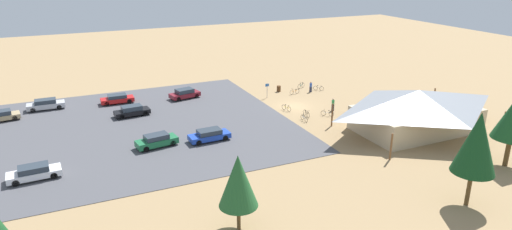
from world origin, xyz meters
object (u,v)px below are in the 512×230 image
(bicycle_white_edge_north, at_px, (327,113))
(car_maroon_near_entry, at_px, (185,94))
(bicycle_green_yard_left, at_px, (432,99))
(bicycle_silver_edge_south, at_px, (319,88))
(bicycle_white_front_row, at_px, (304,118))
(bicycle_purple_yard_front, at_px, (410,98))
(car_tan_inner_stall, at_px, (0,116))
(car_white_front_row, at_px, (34,172))
(pine_center, at_px, (238,181))
(car_green_back_corner, at_px, (157,141))
(trash_bin, at_px, (279,89))
(bicycle_blue_lone_east, at_px, (423,105))
(visitor_crossing_yard, at_px, (311,87))
(car_red_mid_lot, at_px, (117,99))
(bike_pavilion, at_px, (417,108))
(car_silver_second_row, at_px, (46,104))
(visitor_near_lot, at_px, (333,104))
(bicycle_black_mid_cluster, at_px, (306,114))
(car_blue_by_curb, at_px, (209,135))
(pine_west, at_px, (477,143))
(lot_sign, at_px, (267,88))
(bicycle_yellow_yard_center, at_px, (286,108))
(bicycle_teal_back_row, at_px, (301,86))
(bicycle_orange_near_porch, at_px, (295,92))
(bicycle_red_lone_west, at_px, (449,102))
(car_black_end_stall, at_px, (132,111))

(bicycle_white_edge_north, bearing_deg, car_maroon_near_entry, -45.67)
(bicycle_green_yard_left, height_order, bicycle_silver_edge_south, bicycle_silver_edge_south)
(bicycle_white_front_row, xyz_separation_m, bicycle_purple_yard_front, (-18.24, -1.30, 0.01))
(car_tan_inner_stall, bearing_deg, car_white_front_row, 102.06)
(pine_center, relative_size, car_green_back_corner, 1.32)
(trash_bin, bearing_deg, bicycle_blue_lone_east, 133.81)
(visitor_crossing_yard, bearing_deg, bicycle_white_front_row, 55.41)
(car_red_mid_lot, bearing_deg, car_maroon_near_entry, 170.00)
(bike_pavilion, height_order, car_silver_second_row, bike_pavilion)
(bicycle_white_front_row, bearing_deg, visitor_near_lot, -160.81)
(visitor_near_lot, bearing_deg, bicycle_black_mid_cluster, 7.15)
(car_silver_second_row, height_order, car_blue_by_curb, car_silver_second_row)
(bike_pavilion, xyz_separation_m, bicycle_silver_edge_south, (1.36, -19.16, -2.44))
(pine_west, bearing_deg, car_red_mid_lot, -60.86)
(car_blue_by_curb, bearing_deg, car_tan_inner_stall, -37.91)
(car_blue_by_curb, bearing_deg, visitor_crossing_yard, -149.51)
(lot_sign, distance_m, bicycle_yellow_yard_center, 6.49)
(car_red_mid_lot, height_order, car_blue_by_curb, car_blue_by_curb)
(bicycle_purple_yard_front, relative_size, visitor_crossing_yard, 0.90)
(trash_bin, height_order, car_tan_inner_stall, car_tan_inner_stall)
(bicycle_teal_back_row, bearing_deg, bicycle_blue_lone_east, 124.30)
(car_tan_inner_stall, bearing_deg, bicycle_white_front_row, 155.56)
(bicycle_white_edge_north, xyz_separation_m, visitor_crossing_yard, (-3.73, -10.35, 0.49))
(bicycle_black_mid_cluster, relative_size, visitor_near_lot, 1.02)
(bike_pavilion, relative_size, visitor_near_lot, 9.77)
(pine_center, xyz_separation_m, bicycle_yellow_yard_center, (-16.33, -22.95, -3.68))
(lot_sign, relative_size, bicycle_orange_near_porch, 1.24)
(car_blue_by_curb, relative_size, car_green_back_corner, 1.01)
(trash_bin, distance_m, bicycle_teal_back_row, 4.04)
(pine_west, bearing_deg, bicycle_orange_near_porch, -94.33)
(bicycle_blue_lone_east, xyz_separation_m, bicycle_purple_yard_front, (-0.71, -3.30, -0.02))
(bicycle_red_lone_west, relative_size, car_silver_second_row, 0.36)
(bicycle_white_edge_north, bearing_deg, bike_pavilion, 127.80)
(bicycle_green_yard_left, distance_m, bicycle_red_lone_west, 2.25)
(bicycle_blue_lone_east, bearing_deg, car_silver_second_row, -23.41)
(bicycle_white_front_row, height_order, car_tan_inner_stall, car_tan_inner_stall)
(car_white_front_row, xyz_separation_m, visitor_near_lot, (-36.09, -5.17, 0.19))
(bicycle_teal_back_row, height_order, car_white_front_row, car_white_front_row)
(bicycle_blue_lone_east, relative_size, bicycle_black_mid_cluster, 0.88)
(pine_west, height_order, bicycle_teal_back_row, pine_west)
(car_black_end_stall, bearing_deg, bicycle_purple_yard_front, 165.72)
(bicycle_yellow_yard_center, height_order, bicycle_teal_back_row, bicycle_teal_back_row)
(bicycle_yellow_yard_center, distance_m, car_silver_second_row, 32.37)
(car_tan_inner_stall, bearing_deg, lot_sign, 172.08)
(pine_center, xyz_separation_m, car_green_back_corner, (2.15, -18.03, -3.32))
(pine_west, height_order, bicycle_red_lone_west, pine_west)
(bike_pavilion, height_order, visitor_crossing_yard, bike_pavilion)
(bicycle_black_mid_cluster, distance_m, visitor_crossing_yard, 11.35)
(bicycle_green_yard_left, bearing_deg, car_silver_second_row, -20.53)
(car_tan_inner_stall, bearing_deg, visitor_crossing_yard, 173.29)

